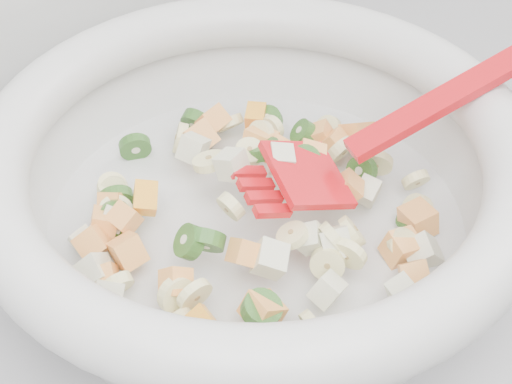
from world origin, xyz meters
TOP-DOWN VIEW (x-y plane):
  - mixing_bowl at (-0.12, 1.49)m, footprint 0.48×0.42m

SIDE VIEW (x-z plane):
  - mixing_bowl at x=-0.12m, z-range 0.89..1.04m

